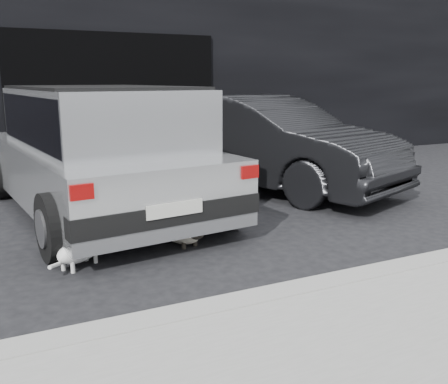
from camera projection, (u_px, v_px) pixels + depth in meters
name	position (u px, v px, depth m)	size (l,w,h in m)	color
ground	(121.00, 228.00, 5.96)	(80.00, 80.00, 0.00)	black
building_facade	(91.00, 44.00, 11.10)	(34.00, 4.00, 5.00)	black
garage_opening	(116.00, 102.00, 9.60)	(4.00, 0.10, 2.60)	black
curb	(322.00, 288.00, 4.10)	(18.00, 0.25, 0.12)	gray
sidewalk	(441.00, 361.00, 3.04)	(18.00, 2.20, 0.11)	gray
silver_hatchback	(99.00, 145.00, 6.42)	(2.62, 4.68, 1.65)	#B3B5B8
second_car	(265.00, 142.00, 8.02)	(1.57, 4.50, 1.48)	black
cat_siamese	(183.00, 232.00, 5.33)	(0.43, 0.84, 0.30)	beige
cat_white	(82.00, 249.00, 4.72)	(0.61, 0.52, 0.34)	white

